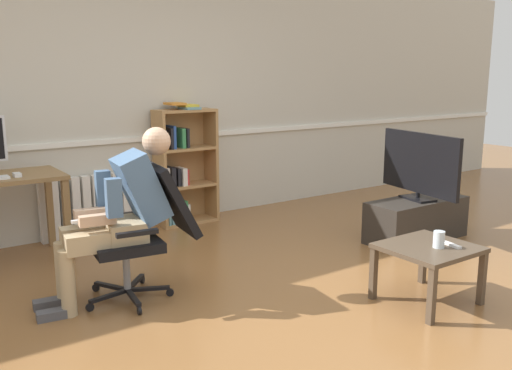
# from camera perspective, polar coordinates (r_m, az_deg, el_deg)

# --- Properties ---
(ground_plane) EXTENTS (18.00, 18.00, 0.00)m
(ground_plane) POSITION_cam_1_polar(r_m,az_deg,el_deg) (3.98, 5.36, -12.23)
(ground_plane) COLOR brown
(back_wall) EXTENTS (12.00, 0.13, 2.70)m
(back_wall) POSITION_cam_1_polar(r_m,az_deg,el_deg) (5.92, -11.37, 8.89)
(back_wall) COLOR beige
(back_wall) RESTS_ON ground_plane
(computer_mouse) EXTENTS (0.06, 0.10, 0.03)m
(computer_mouse) POSITION_cam_1_polar(r_m,az_deg,el_deg) (4.96, -23.35, 0.97)
(computer_mouse) COLOR white
(computer_mouse) RESTS_ON computer_desk
(bookshelf) EXTENTS (0.65, 0.29, 1.29)m
(bookshelf) POSITION_cam_1_polar(r_m,az_deg,el_deg) (5.94, -7.61, 1.75)
(bookshelf) COLOR #AD7F4C
(bookshelf) RESTS_ON ground_plane
(radiator) EXTENTS (0.89, 0.08, 0.61)m
(radiator) POSITION_cam_1_polar(r_m,az_deg,el_deg) (5.71, -17.02, -2.09)
(radiator) COLOR white
(radiator) RESTS_ON ground_plane
(office_chair) EXTENTS (0.86, 0.62, 0.96)m
(office_chair) POSITION_cam_1_polar(r_m,az_deg,el_deg) (4.05, -11.16, -4.17)
(office_chair) COLOR black
(office_chair) RESTS_ON ground_plane
(person_seated) EXTENTS (0.99, 0.44, 1.23)m
(person_seated) POSITION_cam_1_polar(r_m,az_deg,el_deg) (3.97, -13.89, -2.64)
(person_seated) COLOR tan
(person_seated) RESTS_ON ground_plane
(tv_stand) EXTENTS (1.06, 0.42, 0.40)m
(tv_stand) POSITION_cam_1_polar(r_m,az_deg,el_deg) (5.59, 16.15, -3.42)
(tv_stand) COLOR #2D2823
(tv_stand) RESTS_ON ground_plane
(tv_screen) EXTENTS (0.25, 1.00, 0.64)m
(tv_screen) POSITION_cam_1_polar(r_m,az_deg,el_deg) (5.48, 16.48, 2.02)
(tv_screen) COLOR black
(tv_screen) RESTS_ON tv_stand
(coffee_table) EXTENTS (0.61, 0.56, 0.41)m
(coffee_table) POSITION_cam_1_polar(r_m,az_deg,el_deg) (4.09, 17.31, -6.77)
(coffee_table) COLOR #4C3D2D
(coffee_table) RESTS_ON ground_plane
(drinking_glass) EXTENTS (0.08, 0.08, 0.12)m
(drinking_glass) POSITION_cam_1_polar(r_m,az_deg,el_deg) (4.03, 18.28, -5.34)
(drinking_glass) COLOR silver
(drinking_glass) RESTS_ON coffee_table
(spare_remote) EXTENTS (0.06, 0.15, 0.02)m
(spare_remote) POSITION_cam_1_polar(r_m,az_deg,el_deg) (4.10, 19.49, -5.83)
(spare_remote) COLOR white
(spare_remote) RESTS_ON coffee_table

